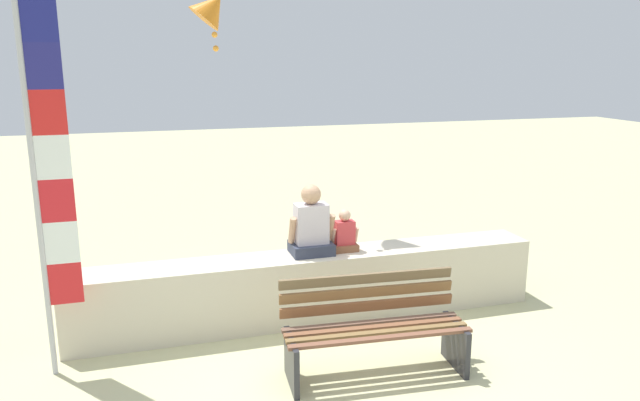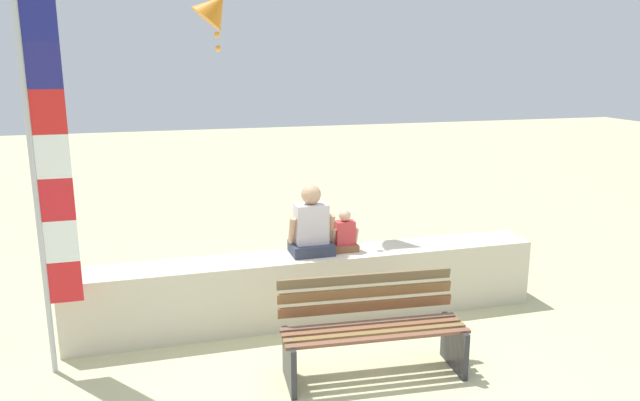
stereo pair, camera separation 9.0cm
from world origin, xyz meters
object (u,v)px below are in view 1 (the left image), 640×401
person_child (345,234)px  kite_orange (212,8)px  park_bench (374,329)px  person_adult (311,227)px  flag_banner (46,174)px

person_child → kite_orange: 3.75m
park_bench → person_adult: (-0.22, 1.32, 0.64)m
person_child → flag_banner: (-2.90, -0.52, 0.94)m
person_adult → person_child: size_ratio=1.65×
kite_orange → person_adult: bearing=-75.0°
person_adult → person_child: 0.40m
flag_banner → kite_orange: (1.85, 3.04, 1.62)m
person_adult → kite_orange: (-0.67, 2.52, 2.45)m
person_child → kite_orange: kite_orange is taller
person_adult → person_child: person_adult is taller
park_bench → kite_orange: (-0.89, 3.84, 3.08)m
park_bench → flag_banner: (-2.74, 0.80, 1.46)m
park_bench → kite_orange: 5.00m
flag_banner → kite_orange: size_ratio=3.79×
park_bench → person_adult: 1.48m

